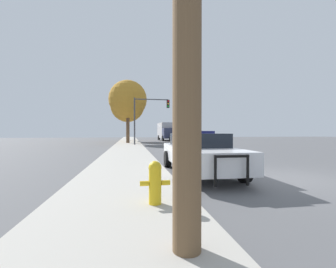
# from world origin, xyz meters

# --- Properties ---
(ground_plane) EXTENTS (110.00, 110.00, 0.00)m
(ground_plane) POSITION_xyz_m (0.00, 0.00, 0.00)
(ground_plane) COLOR #565659
(sidewalk_left) EXTENTS (3.00, 110.00, 0.13)m
(sidewalk_left) POSITION_xyz_m (-5.10, 0.00, 0.07)
(sidewalk_left) COLOR #ADA89E
(sidewalk_left) RESTS_ON ground_plane
(police_car) EXTENTS (2.12, 5.46, 1.55)m
(police_car) POSITION_xyz_m (-2.43, 1.38, 0.79)
(police_car) COLOR white
(police_car) RESTS_ON ground_plane
(fire_hydrant) EXTENTS (0.58, 0.25, 0.83)m
(fire_hydrant) POSITION_xyz_m (-4.45, -2.28, 0.57)
(fire_hydrant) COLOR gold
(fire_hydrant) RESTS_ON sidewalk_left
(traffic_light) EXTENTS (3.93, 0.35, 5.11)m
(traffic_light) POSITION_xyz_m (-2.87, 18.14, 3.76)
(traffic_light) COLOR #424247
(traffic_light) RESTS_ON sidewalk_left
(car_background_oncoming) EXTENTS (1.88, 4.09, 1.29)m
(car_background_oncoming) POSITION_xyz_m (2.04, 26.52, 0.69)
(car_background_oncoming) COLOR #474C51
(car_background_oncoming) RESTS_ON ground_plane
(box_truck) EXTENTS (2.78, 6.96, 3.09)m
(box_truck) POSITION_xyz_m (1.45, 32.17, 1.65)
(box_truck) COLOR #333856
(box_truck) RESTS_ON ground_plane
(tree_sidewalk_mid) EXTENTS (4.75, 4.75, 7.83)m
(tree_sidewalk_mid) POSITION_xyz_m (-5.18, 21.93, 5.57)
(tree_sidewalk_mid) COLOR brown
(tree_sidewalk_mid) RESTS_ON sidewalk_left
(tree_sidewalk_far) EXTENTS (5.33, 5.33, 8.25)m
(tree_sidewalk_far) POSITION_xyz_m (-5.31, 29.37, 5.70)
(tree_sidewalk_far) COLOR brown
(tree_sidewalk_far) RESTS_ON sidewalk_left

